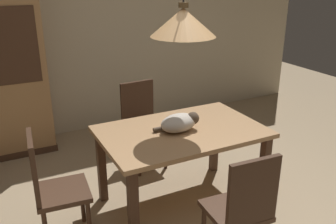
{
  "coord_description": "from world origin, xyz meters",
  "views": [
    {
      "loc": [
        -1.38,
        -2.07,
        2.03
      ],
      "look_at": [
        0.02,
        0.68,
        0.85
      ],
      "focal_mm": 39.43,
      "sensor_mm": 36.0,
      "label": 1
    }
  ],
  "objects": [
    {
      "name": "chair_near_front",
      "position": [
        0.05,
        -0.4,
        0.51
      ],
      "size": [
        0.42,
        0.42,
        0.93
      ],
      "color": "#472D1E",
      "rests_on": "ground"
    },
    {
      "name": "chair_left_side",
      "position": [
        -1.08,
        0.49,
        0.51
      ],
      "size": [
        0.43,
        0.43,
        0.93
      ],
      "color": "#472D1E",
      "rests_on": "ground"
    },
    {
      "name": "dining_table",
      "position": [
        0.05,
        0.48,
        0.65
      ],
      "size": [
        1.4,
        0.9,
        0.75
      ],
      "color": "tan",
      "rests_on": "ground"
    },
    {
      "name": "chair_far_back",
      "position": [
        0.05,
        1.36,
        0.51
      ],
      "size": [
        0.42,
        0.42,
        0.93
      ],
      "color": "#472D1E",
      "rests_on": "ground"
    },
    {
      "name": "pendant_lamp",
      "position": [
        0.05,
        0.48,
        1.66
      ],
      "size": [
        0.52,
        0.52,
        1.3
      ],
      "color": "#E0A86B"
    },
    {
      "name": "cat_sleeping",
      "position": [
        0.03,
        0.47,
        0.83
      ],
      "size": [
        0.39,
        0.27,
        0.16
      ],
      "color": "beige",
      "rests_on": "dining_table"
    },
    {
      "name": "back_wall",
      "position": [
        0.0,
        2.65,
        1.45
      ],
      "size": [
        6.4,
        0.1,
        2.9
      ],
      "primitive_type": "cube",
      "color": "beige",
      "rests_on": "ground"
    }
  ]
}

